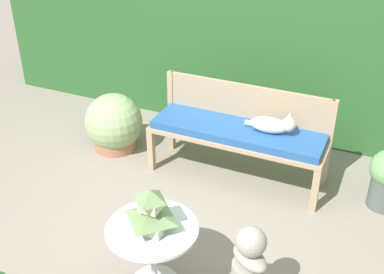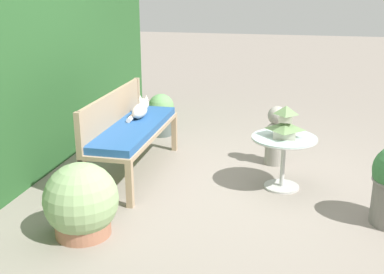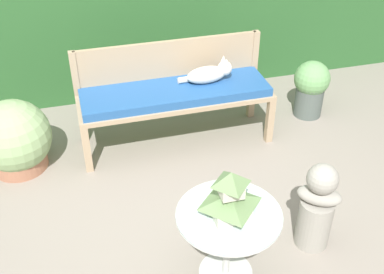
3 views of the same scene
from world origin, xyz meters
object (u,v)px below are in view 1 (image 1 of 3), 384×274
object	(u,v)px
cat	(273,125)
pagoda_birdhouse	(151,212)
patio_table	(153,240)
potted_plant_table_far	(114,125)
garden_bench	(237,134)
garden_bust	(249,269)

from	to	relation	value
cat	pagoda_birdhouse	bearing A→B (deg)	-106.84
patio_table	cat	bearing A→B (deg)	76.83
pagoda_birdhouse	potted_plant_table_far	size ratio (longest dim) A/B	0.51
garden_bench	potted_plant_table_far	distance (m)	1.37
garden_bench	pagoda_birdhouse	distance (m)	1.57
patio_table	garden_bust	distance (m)	0.68
pagoda_birdhouse	garden_bust	size ratio (longest dim) A/B	0.47
cat	patio_table	distance (m)	1.64
cat	pagoda_birdhouse	xyz separation A→B (m)	(-0.37, -1.59, 0.04)
patio_table	pagoda_birdhouse	xyz separation A→B (m)	(0.00, 0.00, 0.25)
cat	patio_table	xyz separation A→B (m)	(-0.37, -1.59, -0.20)
patio_table	potted_plant_table_far	bearing A→B (deg)	130.23
garden_bust	garden_bench	bearing A→B (deg)	146.52
garden_bust	pagoda_birdhouse	bearing A→B (deg)	-137.15
pagoda_birdhouse	potted_plant_table_far	world-z (taller)	pagoda_birdhouse
cat	garden_bust	distance (m)	1.54
garden_bench	pagoda_birdhouse	size ratio (longest dim) A/B	5.32
garden_bench	patio_table	distance (m)	1.55
patio_table	pagoda_birdhouse	size ratio (longest dim) A/B	2.04
cat	garden_bust	xyz separation A→B (m)	(0.29, -1.48, -0.30)
patio_table	pagoda_birdhouse	distance (m)	0.25
patio_table	pagoda_birdhouse	bearing A→B (deg)	90.00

